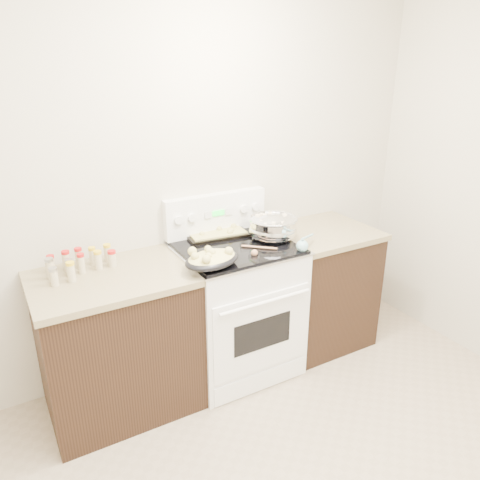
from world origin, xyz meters
TOP-DOWN VIEW (x-y plane):
  - room_shell at (0.00, 0.00)m, footprint 4.10×3.60m
  - counter_left at (-0.48, 1.43)m, footprint 0.93×0.67m
  - counter_right at (1.08, 1.43)m, footprint 0.73×0.67m
  - kitchen_range at (0.35, 1.42)m, footprint 0.78×0.73m
  - mixing_bowl at (0.63, 1.41)m, footprint 0.37×0.37m
  - roasting_pan at (0.06, 1.21)m, footprint 0.40×0.31m
  - baking_sheet at (0.33, 1.67)m, footprint 0.45×0.34m
  - wooden_spoon at (0.40, 1.25)m, footprint 0.20×0.18m
  - blue_ladle at (0.69, 1.15)m, footprint 0.24×0.18m
  - spice_jars at (-0.63, 1.56)m, footprint 0.40×0.23m

SIDE VIEW (x-z plane):
  - counter_left at x=-0.48m, z-range 0.00..0.92m
  - counter_right at x=1.08m, z-range 0.00..0.92m
  - kitchen_range at x=0.35m, z-range -0.12..1.10m
  - wooden_spoon at x=0.40m, z-range 0.93..0.98m
  - baking_sheet at x=0.33m, z-range 0.93..0.99m
  - blue_ladle at x=0.69m, z-range 0.93..1.03m
  - spice_jars at x=-0.63m, z-range 0.91..1.04m
  - roasting_pan at x=0.06m, z-range 0.93..1.05m
  - mixing_bowl at x=0.63m, z-range 0.92..1.12m
  - room_shell at x=0.00m, z-range 0.33..3.08m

